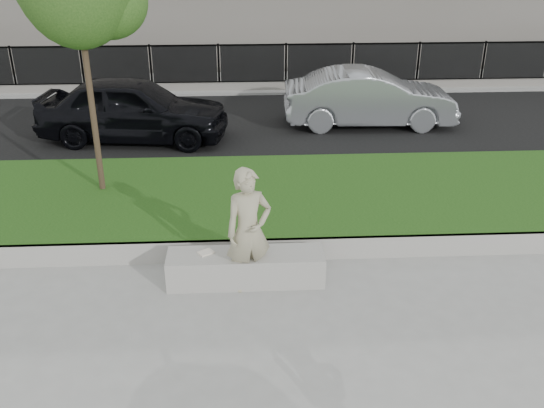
{
  "coord_description": "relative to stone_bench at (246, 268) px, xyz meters",
  "views": [
    {
      "loc": [
        0.09,
        -7.85,
        5.27
      ],
      "look_at": [
        0.57,
        1.2,
        0.98
      ],
      "focal_mm": 40.0,
      "sensor_mm": 36.0,
      "label": 1
    }
  ],
  "objects": [
    {
      "name": "street",
      "position": [
        -0.11,
        8.1,
        -0.23
      ],
      "size": [
        34.0,
        7.0,
        0.04
      ],
      "primitive_type": "cube",
      "color": "black",
      "rests_on": "ground"
    },
    {
      "name": "car_silver",
      "position": [
        3.51,
        7.82,
        0.55
      ],
      "size": [
        4.69,
        1.74,
        1.53
      ],
      "primitive_type": "imported",
      "rotation": [
        0.0,
        0.0,
        1.54
      ],
      "color": "#94979C",
      "rests_on": "street"
    },
    {
      "name": "ground",
      "position": [
        -0.11,
        -0.4,
        -0.25
      ],
      "size": [
        90.0,
        90.0,
        0.0
      ],
      "primitive_type": "plane",
      "color": "gray",
      "rests_on": "ground"
    },
    {
      "name": "man",
      "position": [
        0.05,
        -0.15,
        0.74
      ],
      "size": [
        0.84,
        0.69,
        1.99
      ],
      "primitive_type": "imported",
      "rotation": [
        0.0,
        0.0,
        0.34
      ],
      "color": "tan",
      "rests_on": "ground"
    },
    {
      "name": "far_pavement",
      "position": [
        -0.11,
        12.6,
        -0.19
      ],
      "size": [
        34.0,
        3.0,
        0.12
      ],
      "primitive_type": "cube",
      "color": "gray",
      "rests_on": "ground"
    },
    {
      "name": "grass_bank",
      "position": [
        -0.11,
        2.6,
        -0.05
      ],
      "size": [
        34.0,
        4.0,
        0.4
      ],
      "primitive_type": "cube",
      "color": "#0F390E",
      "rests_on": "ground"
    },
    {
      "name": "stone_bench",
      "position": [
        0.0,
        0.0,
        0.0
      ],
      "size": [
        2.47,
        0.62,
        0.51
      ],
      "primitive_type": "cube",
      "color": "#9C9992",
      "rests_on": "ground"
    },
    {
      "name": "grass_kerb",
      "position": [
        -0.11,
        0.64,
        -0.05
      ],
      "size": [
        34.0,
        0.08,
        0.4
      ],
      "primitive_type": "cube",
      "color": "#9C9992",
      "rests_on": "ground"
    },
    {
      "name": "car_dark",
      "position": [
        -2.77,
        6.93,
        0.61
      ],
      "size": [
        5.02,
        2.51,
        1.64
      ],
      "primitive_type": "imported",
      "rotation": [
        0.0,
        0.0,
        1.45
      ],
      "color": "black",
      "rests_on": "street"
    },
    {
      "name": "iron_fence",
      "position": [
        -0.11,
        11.6,
        0.29
      ],
      "size": [
        32.0,
        0.3,
        1.5
      ],
      "color": "slate",
      "rests_on": "far_pavement"
    },
    {
      "name": "book",
      "position": [
        -0.62,
        0.05,
        0.27
      ],
      "size": [
        0.28,
        0.27,
        0.03
      ],
      "primitive_type": "cube",
      "rotation": [
        0.0,
        0.0,
        0.58
      ],
      "color": "#EFE3CF",
      "rests_on": "stone_bench"
    }
  ]
}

